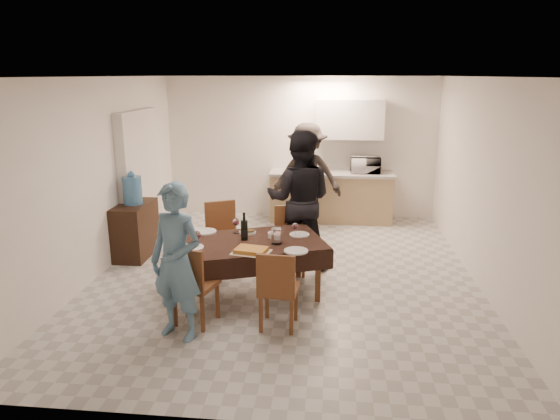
# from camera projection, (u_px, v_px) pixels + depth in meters

# --- Properties ---
(floor) EXTENTS (5.00, 6.00, 0.02)m
(floor) POSITION_uv_depth(u_px,v_px,m) (285.00, 274.00, 6.78)
(floor) COLOR beige
(floor) RESTS_ON ground
(ceiling) EXTENTS (5.00, 6.00, 0.02)m
(ceiling) POSITION_uv_depth(u_px,v_px,m) (286.00, 77.00, 6.10)
(ceiling) COLOR white
(ceiling) RESTS_ON wall_back
(wall_back) EXTENTS (5.00, 0.02, 2.60)m
(wall_back) POSITION_uv_depth(u_px,v_px,m) (300.00, 148.00, 9.32)
(wall_back) COLOR white
(wall_back) RESTS_ON floor
(wall_front) EXTENTS (5.00, 0.02, 2.60)m
(wall_front) POSITION_uv_depth(u_px,v_px,m) (248.00, 267.00, 3.56)
(wall_front) COLOR white
(wall_front) RESTS_ON floor
(wall_left) EXTENTS (0.02, 6.00, 2.60)m
(wall_left) POSITION_uv_depth(u_px,v_px,m) (100.00, 177.00, 6.68)
(wall_left) COLOR white
(wall_left) RESTS_ON floor
(wall_right) EXTENTS (0.02, 6.00, 2.60)m
(wall_right) POSITION_uv_depth(u_px,v_px,m) (486.00, 185.00, 6.20)
(wall_right) COLOR white
(wall_right) RESTS_ON floor
(stub_partition) EXTENTS (0.15, 1.40, 2.10)m
(stub_partition) POSITION_uv_depth(u_px,v_px,m) (140.00, 177.00, 7.89)
(stub_partition) COLOR silver
(stub_partition) RESTS_ON floor
(kitchen_base_cabinet) EXTENTS (2.20, 0.60, 0.86)m
(kitchen_base_cabinet) POSITION_uv_depth(u_px,v_px,m) (331.00, 198.00, 9.18)
(kitchen_base_cabinet) COLOR tan
(kitchen_base_cabinet) RESTS_ON floor
(kitchen_worktop) EXTENTS (2.24, 0.64, 0.05)m
(kitchen_worktop) POSITION_uv_depth(u_px,v_px,m) (332.00, 173.00, 9.06)
(kitchen_worktop) COLOR #A9A9A4
(kitchen_worktop) RESTS_ON kitchen_base_cabinet
(upper_cabinet) EXTENTS (1.20, 0.34, 0.70)m
(upper_cabinet) POSITION_uv_depth(u_px,v_px,m) (350.00, 119.00, 8.91)
(upper_cabinet) COLOR silver
(upper_cabinet) RESTS_ON wall_back
(dining_table) EXTENTS (2.03, 1.60, 0.69)m
(dining_table) POSITION_uv_depth(u_px,v_px,m) (248.00, 244.00, 5.98)
(dining_table) COLOR black
(dining_table) RESTS_ON floor
(chair_near_left) EXTENTS (0.51, 0.51, 0.49)m
(chair_near_left) POSITION_uv_depth(u_px,v_px,m) (193.00, 278.00, 5.25)
(chair_near_left) COLOR brown
(chair_near_left) RESTS_ON floor
(chair_near_right) EXTENTS (0.43, 0.43, 0.48)m
(chair_near_right) POSITION_uv_depth(u_px,v_px,m) (278.00, 283.00, 5.17)
(chair_near_right) COLOR brown
(chair_near_right) RESTS_ON floor
(chair_far_left) EXTENTS (0.58, 0.60, 0.51)m
(chair_far_left) POSITION_uv_depth(u_px,v_px,m) (223.00, 233.00, 6.68)
(chair_far_left) COLOR brown
(chair_far_left) RESTS_ON floor
(chair_far_right) EXTENTS (0.47, 0.47, 0.49)m
(chair_far_right) POSITION_uv_depth(u_px,v_px,m) (290.00, 236.00, 6.60)
(chair_far_right) COLOR brown
(chair_far_right) RESTS_ON floor
(console) EXTENTS (0.43, 0.86, 0.80)m
(console) POSITION_uv_depth(u_px,v_px,m) (136.00, 230.00, 7.39)
(console) COLOR black
(console) RESTS_ON floor
(water_jug) EXTENTS (0.27, 0.27, 0.41)m
(water_jug) POSITION_uv_depth(u_px,v_px,m) (132.00, 190.00, 7.23)
(water_jug) COLOR #4A88BE
(water_jug) RESTS_ON console
(wine_bottle) EXTENTS (0.09, 0.09, 0.34)m
(wine_bottle) POSITION_uv_depth(u_px,v_px,m) (244.00, 226.00, 5.98)
(wine_bottle) COLOR black
(wine_bottle) RESTS_ON dining_table
(water_pitcher) EXTENTS (0.12, 0.12, 0.19)m
(water_pitcher) POSITION_uv_depth(u_px,v_px,m) (276.00, 236.00, 5.87)
(water_pitcher) COLOR white
(water_pitcher) RESTS_ON dining_table
(savoury_tart) EXTENTS (0.46, 0.38, 0.05)m
(savoury_tart) POSITION_uv_depth(u_px,v_px,m) (251.00, 250.00, 5.59)
(savoury_tart) COLOR #D3893E
(savoury_tart) RESTS_ON dining_table
(salad_bowl) EXTENTS (0.16, 0.16, 0.06)m
(salad_bowl) POSITION_uv_depth(u_px,v_px,m) (274.00, 235.00, 6.11)
(salad_bowl) COLOR silver
(salad_bowl) RESTS_ON dining_table
(mushroom_dish) EXTENTS (0.19, 0.19, 0.03)m
(mushroom_dish) POSITION_uv_depth(u_px,v_px,m) (248.00, 233.00, 6.24)
(mushroom_dish) COLOR silver
(mushroom_dish) RESTS_ON dining_table
(wine_glass_a) EXTENTS (0.09, 0.09, 0.19)m
(wine_glass_a) POSITION_uv_depth(u_px,v_px,m) (197.00, 239.00, 5.76)
(wine_glass_a) COLOR white
(wine_glass_a) RESTS_ON dining_table
(wine_glass_b) EXTENTS (0.08, 0.08, 0.17)m
(wine_glass_b) POSITION_uv_depth(u_px,v_px,m) (295.00, 229.00, 6.14)
(wine_glass_b) COLOR white
(wine_glass_b) RESTS_ON dining_table
(wine_glass_c) EXTENTS (0.09, 0.09, 0.20)m
(wine_glass_c) POSITION_uv_depth(u_px,v_px,m) (236.00, 225.00, 6.25)
(wine_glass_c) COLOR white
(wine_glass_c) RESTS_ON dining_table
(plate_near_left) EXTENTS (0.26, 0.26, 0.02)m
(plate_near_left) POSITION_uv_depth(u_px,v_px,m) (192.00, 247.00, 5.74)
(plate_near_left) COLOR silver
(plate_near_left) RESTS_ON dining_table
(plate_near_right) EXTENTS (0.27, 0.27, 0.02)m
(plate_near_right) POSITION_uv_depth(u_px,v_px,m) (296.00, 251.00, 5.62)
(plate_near_right) COLOR silver
(plate_near_right) RESTS_ON dining_table
(plate_far_left) EXTENTS (0.29, 0.29, 0.02)m
(plate_far_left) POSITION_uv_depth(u_px,v_px,m) (205.00, 231.00, 6.32)
(plate_far_left) COLOR silver
(plate_far_left) RESTS_ON dining_table
(plate_far_right) EXTENTS (0.25, 0.25, 0.01)m
(plate_far_right) POSITION_uv_depth(u_px,v_px,m) (299.00, 235.00, 6.20)
(plate_far_right) COLOR silver
(plate_far_right) RESTS_ON dining_table
(microwave) EXTENTS (0.52, 0.35, 0.29)m
(microwave) POSITION_uv_depth(u_px,v_px,m) (366.00, 165.00, 8.96)
(microwave) COLOR silver
(microwave) RESTS_ON kitchen_worktop
(person_near) EXTENTS (0.69, 0.57, 1.63)m
(person_near) POSITION_uv_depth(u_px,v_px,m) (176.00, 262.00, 4.99)
(person_near) COLOR #567E9C
(person_near) RESTS_ON floor
(person_far) EXTENTS (0.98, 0.79, 1.92)m
(person_far) POSITION_uv_depth(u_px,v_px,m) (299.00, 200.00, 6.86)
(person_far) COLOR black
(person_far) RESTS_ON floor
(person_kitchen) EXTENTS (1.18, 0.68, 1.83)m
(person_kitchen) POSITION_uv_depth(u_px,v_px,m) (307.00, 176.00, 8.66)
(person_kitchen) COLOR black
(person_kitchen) RESTS_ON floor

